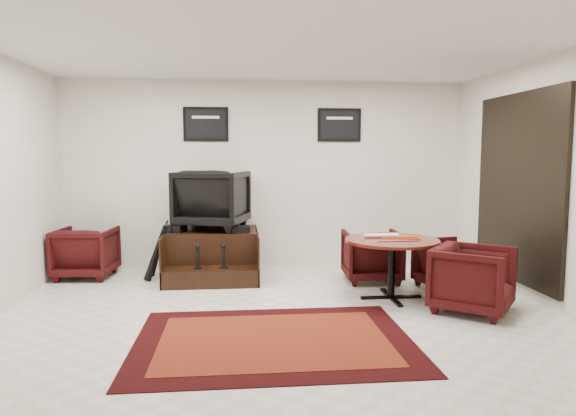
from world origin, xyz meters
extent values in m
plane|color=silver|center=(0.00, 0.00, 0.00)|extent=(6.00, 6.00, 0.00)
cube|color=white|center=(0.00, 2.50, 1.40)|extent=(6.00, 0.02, 2.80)
cube|color=white|center=(0.00, -2.50, 1.40)|extent=(6.00, 0.02, 2.80)
cube|color=white|center=(3.00, 0.00, 1.40)|extent=(0.02, 5.00, 2.80)
cube|color=white|center=(0.00, 0.00, 2.80)|extent=(6.00, 5.00, 0.02)
cube|color=black|center=(2.97, 0.70, 1.30)|extent=(0.05, 1.90, 2.30)
cube|color=black|center=(2.96, 0.70, 1.30)|extent=(0.02, 1.72, 2.12)
cube|color=black|center=(2.97, 0.70, 1.30)|extent=(0.03, 0.05, 2.12)
cube|color=black|center=(-0.90, 2.48, 2.15)|extent=(0.66, 0.03, 0.50)
cube|color=black|center=(-0.90, 2.46, 2.15)|extent=(0.58, 0.01, 0.42)
cube|color=silver|center=(-0.90, 2.46, 2.25)|extent=(0.40, 0.00, 0.04)
cube|color=black|center=(1.10, 2.48, 2.15)|extent=(0.66, 0.03, 0.50)
cube|color=black|center=(1.10, 2.46, 2.15)|extent=(0.58, 0.01, 0.42)
cube|color=silver|center=(1.10, 2.46, 2.25)|extent=(0.40, 0.00, 0.04)
cube|color=black|center=(-0.13, -0.71, 0.00)|extent=(2.53, 1.90, 0.01)
cube|color=#601C0D|center=(-0.13, -0.71, 0.01)|extent=(2.08, 1.45, 0.01)
cube|color=black|center=(-0.80, 2.00, 0.32)|extent=(1.25, 0.92, 0.65)
cube|color=black|center=(-0.80, 1.35, 0.12)|extent=(1.25, 0.37, 0.23)
cube|color=black|center=(-1.42, 1.82, 0.32)|extent=(0.02, 1.29, 0.65)
cube|color=black|center=(-0.18, 1.82, 0.32)|extent=(0.02, 1.29, 0.65)
cylinder|color=black|center=(-0.97, 1.35, 0.24)|extent=(0.11, 0.11, 0.02)
cylinder|color=black|center=(-0.97, 1.35, 0.37)|extent=(0.04, 0.04, 0.24)
sphere|color=black|center=(-0.97, 1.35, 0.53)|extent=(0.07, 0.07, 0.07)
cylinder|color=black|center=(-0.63, 1.35, 0.24)|extent=(0.11, 0.11, 0.02)
cylinder|color=black|center=(-0.63, 1.35, 0.37)|extent=(0.04, 0.04, 0.24)
sphere|color=black|center=(-0.63, 1.35, 0.53)|extent=(0.07, 0.07, 0.07)
imported|color=black|center=(-0.80, 2.05, 1.11)|extent=(1.11, 1.07, 0.93)
cube|color=black|center=(-1.35, 1.85, 0.70)|extent=(0.18, 0.30, 0.10)
cube|color=black|center=(-1.23, 1.82, 0.70)|extent=(0.18, 0.30, 0.10)
cube|color=black|center=(-0.42, 1.69, 0.69)|extent=(0.28, 0.21, 0.09)
imported|color=black|center=(-2.55, 2.01, 0.39)|extent=(0.80, 0.76, 0.77)
cylinder|color=#410F09|center=(1.36, 0.55, 0.70)|extent=(1.09, 1.09, 0.03)
cylinder|color=black|center=(1.36, 0.55, 0.36)|extent=(0.09, 0.09, 0.64)
cube|color=black|center=(1.36, 0.55, 0.01)|extent=(0.73, 0.06, 0.03)
cube|color=black|center=(1.36, 0.55, 0.01)|extent=(0.06, 0.73, 0.03)
imported|color=black|center=(1.35, 1.42, 0.38)|extent=(0.77, 0.73, 0.76)
imported|color=black|center=(2.22, 0.93, 0.35)|extent=(0.76, 0.79, 0.69)
imported|color=black|center=(2.08, -0.04, 0.40)|extent=(1.05, 1.05, 0.79)
cylinder|color=white|center=(1.26, 0.67, 0.74)|extent=(0.42, 0.06, 0.05)
cylinder|color=#D4480B|center=(1.47, 0.55, 0.72)|extent=(0.44, 0.11, 0.01)
cylinder|color=#D4480B|center=(1.47, 0.65, 0.72)|extent=(0.45, 0.04, 0.01)
cylinder|color=#4C1933|center=(1.17, 0.38, 0.72)|extent=(0.10, 0.03, 0.01)
cylinder|color=#4C1933|center=(1.23, 0.38, 0.72)|extent=(0.10, 0.03, 0.01)
cylinder|color=#4C1933|center=(1.29, 0.38, 0.72)|extent=(0.10, 0.03, 0.01)
cylinder|color=#4C1933|center=(1.35, 0.38, 0.72)|extent=(0.10, 0.03, 0.01)
cylinder|color=#4C1933|center=(1.41, 0.38, 0.72)|extent=(0.10, 0.03, 0.01)
cylinder|color=#4C1933|center=(1.47, 0.38, 0.72)|extent=(0.10, 0.03, 0.01)
cylinder|color=#4C1933|center=(1.53, 0.38, 0.72)|extent=(0.10, 0.03, 0.01)
cylinder|color=#4C1933|center=(1.59, 0.38, 0.72)|extent=(0.10, 0.03, 0.01)
camera|label=1|loc=(-0.44, -5.25, 1.70)|focal=32.00mm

